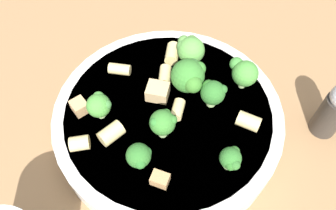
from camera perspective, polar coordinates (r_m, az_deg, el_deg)
ground_plane at (r=0.42m, az=0.00°, el=-4.04°), size 2.00×2.00×0.00m
pasta_bowl at (r=0.40m, az=0.00°, el=-2.27°), size 0.27×0.27×0.04m
broccoli_floret_0 at (r=0.38m, az=3.73°, el=5.13°), size 0.05×0.04×0.04m
broccoli_floret_1 at (r=0.40m, az=13.13°, el=5.51°), size 0.03×0.03×0.04m
broccoli_floret_2 at (r=0.41m, az=3.83°, el=9.72°), size 0.04×0.03×0.04m
broccoli_floret_3 at (r=0.34m, az=10.91°, el=-9.21°), size 0.03×0.02×0.03m
broccoli_floret_4 at (r=0.34m, az=-5.02°, el=-8.87°), size 0.03×0.03×0.03m
broccoli_floret_5 at (r=0.37m, az=7.72°, el=2.30°), size 0.03×0.03×0.04m
broccoli_floret_6 at (r=0.34m, az=-0.92°, el=-3.05°), size 0.03×0.03×0.04m
broccoli_floret_7 at (r=0.37m, az=-11.85°, el=-0.00°), size 0.03×0.03×0.03m
rigatoni_0 at (r=0.43m, az=0.76°, el=8.96°), size 0.03×0.03×0.02m
rigatoni_1 at (r=0.36m, az=-15.14°, el=-6.44°), size 0.02×0.02×0.02m
rigatoni_2 at (r=0.42m, az=-8.42°, el=6.19°), size 0.03×0.03×0.01m
rigatoni_3 at (r=0.40m, az=-0.55°, el=5.16°), size 0.03×0.03×0.01m
rigatoni_4 at (r=0.37m, az=13.84°, el=-2.78°), size 0.03×0.03×0.02m
rigatoni_5 at (r=0.36m, az=-10.16°, el=-4.36°), size 0.02×0.03×0.02m
rigatoni_6 at (r=0.37m, az=1.70°, el=-0.80°), size 0.03×0.03×0.01m
chicken_chunk_0 at (r=0.33m, az=-1.40°, el=-12.81°), size 0.02×0.02×0.01m
chicken_chunk_1 at (r=0.39m, az=-2.22°, el=2.14°), size 0.03×0.03×0.02m
chicken_chunk_2 at (r=0.39m, az=-15.15°, el=-0.27°), size 0.02×0.02×0.02m
pepper_shaker at (r=0.43m, az=27.04°, el=-0.76°), size 0.03×0.03×0.08m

